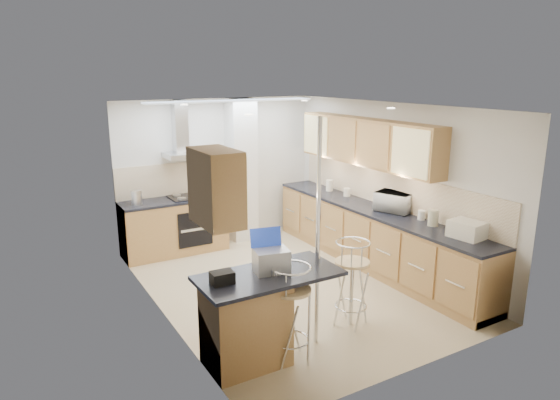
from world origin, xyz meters
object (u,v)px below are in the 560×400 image
laptop (271,261)px  bread_bin (467,229)px  microwave (394,202)px  bar_stool_near (291,314)px  bar_stool_end (352,283)px

laptop → bread_bin: (2.67, -0.23, -0.03)m
bread_bin → laptop: bearing=167.5°
laptop → bread_bin: bearing=6.9°
microwave → bar_stool_near: bearing=96.5°
microwave → bar_stool_end: microwave is taller
microwave → laptop: bearing=91.8°
bar_stool_end → bread_bin: (1.54, -0.31, 0.50)m
laptop → bar_stool_near: bearing=-52.4°
microwave → bar_stool_near: 3.00m
microwave → laptop: 2.96m
bar_stool_end → bread_bin: 1.65m
laptop → bar_stool_end: laptop is taller
microwave → bar_stool_near: (-2.62, -1.36, -0.53)m
bar_stool_near → bar_stool_end: bearing=8.4°
laptop → bar_stool_end: size_ratio=0.33×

